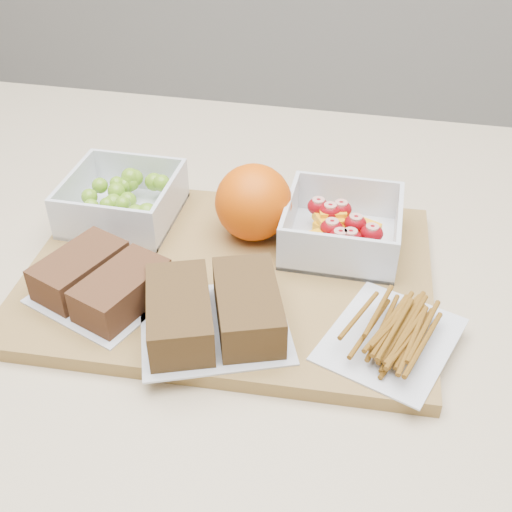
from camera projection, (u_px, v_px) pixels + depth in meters
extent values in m
cube|color=olive|center=(229.00, 275.00, 0.68)|extent=(0.43, 0.32, 0.02)
cube|color=silver|center=(125.00, 215.00, 0.75)|extent=(0.12, 0.12, 0.00)
cube|color=silver|center=(140.00, 173.00, 0.78)|extent=(0.12, 0.00, 0.05)
cube|color=silver|center=(102.00, 226.00, 0.69)|extent=(0.12, 0.00, 0.05)
cube|color=silver|center=(171.00, 204.00, 0.73)|extent=(0.00, 0.11, 0.05)
cube|color=silver|center=(75.00, 192.00, 0.75)|extent=(0.00, 0.11, 0.05)
sphere|color=#67991F|center=(114.00, 203.00, 0.73)|extent=(0.02, 0.02, 0.02)
sphere|color=#67991F|center=(89.00, 197.00, 0.74)|extent=(0.02, 0.02, 0.02)
sphere|color=#67991F|center=(129.00, 179.00, 0.76)|extent=(0.02, 0.02, 0.02)
sphere|color=#67991F|center=(128.00, 201.00, 0.75)|extent=(0.02, 0.02, 0.02)
sphere|color=#67991F|center=(100.00, 186.00, 0.75)|extent=(0.02, 0.02, 0.02)
sphere|color=#67991F|center=(113.00, 205.00, 0.74)|extent=(0.02, 0.02, 0.02)
sphere|color=#67991F|center=(117.00, 183.00, 0.75)|extent=(0.02, 0.02, 0.02)
sphere|color=#67991F|center=(147.00, 213.00, 0.70)|extent=(0.02, 0.02, 0.02)
sphere|color=#67991F|center=(154.00, 182.00, 0.76)|extent=(0.02, 0.02, 0.02)
sphere|color=#67991F|center=(130.00, 177.00, 0.76)|extent=(0.02, 0.02, 0.02)
sphere|color=#67991F|center=(91.00, 206.00, 0.72)|extent=(0.02, 0.02, 0.02)
sphere|color=#67991F|center=(162.00, 183.00, 0.75)|extent=(0.02, 0.02, 0.02)
sphere|color=#67991F|center=(116.00, 219.00, 0.71)|extent=(0.02, 0.02, 0.02)
sphere|color=#67991F|center=(131.00, 183.00, 0.76)|extent=(0.02, 0.02, 0.02)
sphere|color=#67991F|center=(116.00, 191.00, 0.75)|extent=(0.02, 0.02, 0.02)
sphere|color=#67991F|center=(135.00, 178.00, 0.76)|extent=(0.02, 0.02, 0.02)
sphere|color=#67991F|center=(136.00, 214.00, 0.70)|extent=(0.02, 0.02, 0.02)
sphere|color=#67991F|center=(142.00, 227.00, 0.71)|extent=(0.02, 0.02, 0.02)
sphere|color=#67991F|center=(124.00, 185.00, 0.76)|extent=(0.02, 0.02, 0.02)
sphere|color=#67991F|center=(107.00, 205.00, 0.73)|extent=(0.02, 0.02, 0.02)
sphere|color=#67991F|center=(129.00, 183.00, 0.77)|extent=(0.02, 0.02, 0.02)
sphere|color=#67991F|center=(123.00, 204.00, 0.72)|extent=(0.02, 0.02, 0.02)
cube|color=silver|center=(341.00, 242.00, 0.71)|extent=(0.12, 0.12, 0.00)
cube|color=silver|center=(348.00, 197.00, 0.74)|extent=(0.12, 0.00, 0.05)
cube|color=silver|center=(336.00, 257.00, 0.65)|extent=(0.12, 0.00, 0.05)
cube|color=silver|center=(397.00, 231.00, 0.68)|extent=(0.00, 0.11, 0.05)
cube|color=silver|center=(289.00, 218.00, 0.70)|extent=(0.00, 0.11, 0.05)
cube|color=#F8A30D|center=(344.00, 242.00, 0.68)|extent=(0.03, 0.04, 0.01)
cube|color=#F8A30D|center=(334.00, 220.00, 0.72)|extent=(0.04, 0.05, 0.01)
cube|color=#F8A30D|center=(351.00, 231.00, 0.70)|extent=(0.04, 0.05, 0.01)
cube|color=#F8A30D|center=(363.00, 231.00, 0.71)|extent=(0.04, 0.04, 0.01)
cube|color=#F8A30D|center=(329.00, 219.00, 0.71)|extent=(0.04, 0.04, 0.01)
cube|color=#F8A30D|center=(332.00, 213.00, 0.71)|extent=(0.03, 0.03, 0.01)
cube|color=#F8A30D|center=(315.00, 243.00, 0.67)|extent=(0.04, 0.04, 0.01)
cube|color=#F8A30D|center=(354.00, 246.00, 0.68)|extent=(0.03, 0.03, 0.01)
cube|color=#F8A30D|center=(330.00, 228.00, 0.71)|extent=(0.04, 0.04, 0.01)
ellipsoid|color=maroon|center=(355.00, 224.00, 0.69)|extent=(0.02, 0.02, 0.02)
ellipsoid|color=maroon|center=(350.00, 238.00, 0.67)|extent=(0.02, 0.02, 0.02)
ellipsoid|color=maroon|center=(318.00, 206.00, 0.72)|extent=(0.02, 0.02, 0.02)
ellipsoid|color=maroon|center=(372.00, 233.00, 0.67)|extent=(0.02, 0.02, 0.02)
ellipsoid|color=maroon|center=(330.00, 212.00, 0.71)|extent=(0.02, 0.02, 0.02)
ellipsoid|color=maroon|center=(340.00, 238.00, 0.67)|extent=(0.02, 0.02, 0.02)
ellipsoid|color=maroon|center=(332.00, 228.00, 0.68)|extent=(0.02, 0.02, 0.02)
ellipsoid|color=maroon|center=(341.00, 209.00, 0.71)|extent=(0.02, 0.02, 0.02)
sphere|color=#E85705|center=(254.00, 202.00, 0.70)|extent=(0.08, 0.08, 0.08)
cube|color=silver|center=(103.00, 294.00, 0.64)|extent=(0.15, 0.14, 0.00)
cube|color=#56331D|center=(80.00, 270.00, 0.64)|extent=(0.08, 0.11, 0.04)
cube|color=#56331D|center=(122.00, 290.00, 0.62)|extent=(0.08, 0.11, 0.04)
cube|color=silver|center=(215.00, 326.00, 0.60)|extent=(0.17, 0.16, 0.00)
cube|color=#4F371B|center=(179.00, 313.00, 0.59)|extent=(0.09, 0.12, 0.04)
cube|color=#4F371B|center=(248.00, 306.00, 0.59)|extent=(0.09, 0.12, 0.04)
cube|color=silver|center=(391.00, 339.00, 0.59)|extent=(0.14, 0.16, 0.00)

